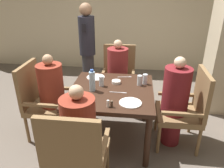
% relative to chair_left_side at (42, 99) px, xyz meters
% --- Properties ---
extents(ground_plane, '(16.00, 16.00, 0.00)m').
position_rel_chair_left_side_xyz_m(ground_plane, '(0.93, 0.00, -0.54)').
color(ground_plane, '#60564C').
extents(wall_back, '(8.00, 0.06, 2.80)m').
position_rel_chair_left_side_xyz_m(wall_back, '(0.93, 2.69, 0.86)').
color(wall_back, beige).
rests_on(wall_back, ground_plane).
extents(dining_table, '(1.03, 1.07, 0.72)m').
position_rel_chair_left_side_xyz_m(dining_table, '(0.93, 0.00, 0.09)').
color(dining_table, '#331E14').
rests_on(dining_table, ground_plane).
extents(chair_left_side, '(0.53, 0.53, 1.01)m').
position_rel_chair_left_side_xyz_m(chair_left_side, '(0.00, 0.00, 0.00)').
color(chair_left_side, brown).
rests_on(chair_left_side, ground_plane).
extents(diner_in_left_chair, '(0.32, 0.32, 1.15)m').
position_rel_chair_left_side_xyz_m(diner_in_left_chair, '(0.15, 0.00, 0.05)').
color(diner_in_left_chair, maroon).
rests_on(diner_in_left_chair, ground_plane).
extents(chair_far_side, '(0.53, 0.53, 1.01)m').
position_rel_chair_left_side_xyz_m(chair_far_side, '(0.93, 0.95, 0.00)').
color(chair_far_side, brown).
rests_on(chair_far_side, ground_plane).
extents(diner_in_far_chair, '(0.32, 0.32, 1.16)m').
position_rel_chair_left_side_xyz_m(diner_in_far_chair, '(0.93, 0.80, 0.06)').
color(diner_in_far_chair, maroon).
rests_on(diner_in_far_chair, ground_plane).
extents(chair_right_side, '(0.53, 0.53, 1.01)m').
position_rel_chair_left_side_xyz_m(chair_right_side, '(1.86, 0.00, 0.00)').
color(chair_right_side, brown).
rests_on(chair_right_side, ground_plane).
extents(diner_in_right_chair, '(0.32, 0.32, 1.18)m').
position_rel_chair_left_side_xyz_m(diner_in_right_chair, '(1.71, 0.00, 0.07)').
color(diner_in_right_chair, maroon).
rests_on(diner_in_right_chair, ground_plane).
extents(chair_near_corner, '(0.53, 0.53, 1.01)m').
position_rel_chair_left_side_xyz_m(chair_near_corner, '(0.72, -0.95, 0.00)').
color(chair_near_corner, brown).
rests_on(chair_near_corner, ground_plane).
extents(diner_in_near_chair, '(0.32, 0.32, 1.14)m').
position_rel_chair_left_side_xyz_m(diner_in_near_chair, '(0.72, -0.80, 0.05)').
color(diner_in_near_chair, maroon).
rests_on(diner_in_near_chair, ground_plane).
extents(standing_host, '(0.28, 0.31, 1.64)m').
position_rel_chair_left_side_xyz_m(standing_host, '(0.35, 1.28, 0.35)').
color(standing_host, '#2D2D33').
rests_on(standing_host, ground_plane).
extents(plate_main_left, '(0.25, 0.25, 0.01)m').
position_rel_chair_left_side_xyz_m(plate_main_left, '(0.67, 0.34, 0.19)').
color(plate_main_left, white).
rests_on(plate_main_left, dining_table).
extents(plate_main_right, '(0.25, 0.25, 0.01)m').
position_rel_chair_left_side_xyz_m(plate_main_right, '(1.18, -0.32, 0.19)').
color(plate_main_right, white).
rests_on(plate_main_right, dining_table).
extents(teacup_with_saucer, '(0.14, 0.14, 0.07)m').
position_rel_chair_left_side_xyz_m(teacup_with_saucer, '(0.54, -0.36, 0.22)').
color(teacup_with_saucer, white).
rests_on(teacup_with_saucer, dining_table).
extents(bowl_small, '(0.12, 0.12, 0.04)m').
position_rel_chair_left_side_xyz_m(bowl_small, '(0.97, 0.19, 0.21)').
color(bowl_small, white).
rests_on(bowl_small, dining_table).
extents(water_bottle, '(0.07, 0.07, 0.27)m').
position_rel_chair_left_side_xyz_m(water_bottle, '(0.70, -0.05, 0.32)').
color(water_bottle, '#A3C6DB').
rests_on(water_bottle, dining_table).
extents(glass_tall_near, '(0.06, 0.06, 0.13)m').
position_rel_chair_left_side_xyz_m(glass_tall_near, '(1.27, 0.17, 0.26)').
color(glass_tall_near, silver).
rests_on(glass_tall_near, dining_table).
extents(glass_tall_mid, '(0.06, 0.06, 0.13)m').
position_rel_chair_left_side_xyz_m(glass_tall_mid, '(0.79, 0.09, 0.26)').
color(glass_tall_mid, silver).
rests_on(glass_tall_mid, dining_table).
extents(glass_tall_far, '(0.06, 0.06, 0.13)m').
position_rel_chair_left_side_xyz_m(glass_tall_far, '(1.34, 0.22, 0.26)').
color(glass_tall_far, silver).
rests_on(glass_tall_far, dining_table).
extents(salt_shaker, '(0.03, 0.03, 0.08)m').
position_rel_chair_left_side_xyz_m(salt_shaker, '(0.94, -0.42, 0.23)').
color(salt_shaker, white).
rests_on(salt_shaker, dining_table).
extents(pepper_shaker, '(0.03, 0.03, 0.07)m').
position_rel_chair_left_side_xyz_m(pepper_shaker, '(0.98, -0.42, 0.23)').
color(pepper_shaker, '#4C3D2D').
rests_on(pepper_shaker, dining_table).
extents(fork_beside_plate, '(0.19, 0.05, 0.00)m').
position_rel_chair_left_side_xyz_m(fork_beside_plate, '(1.08, 0.42, 0.19)').
color(fork_beside_plate, silver).
rests_on(fork_beside_plate, dining_table).
extents(knife_beside_plate, '(0.20, 0.02, 0.00)m').
position_rel_chair_left_side_xyz_m(knife_beside_plate, '(1.03, -0.08, 0.19)').
color(knife_beside_plate, silver).
rests_on(knife_beside_plate, dining_table).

